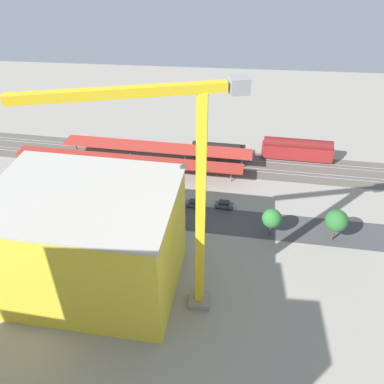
# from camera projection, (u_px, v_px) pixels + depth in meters

# --- Properties ---
(ground_plane) EXTENTS (191.43, 191.43, 0.00)m
(ground_plane) POSITION_uv_depth(u_px,v_px,m) (161.00, 205.00, 94.19)
(ground_plane) COLOR gray
(ground_plane) RESTS_ON ground
(rail_bed) EXTENTS (120.24, 20.78, 0.01)m
(rail_bed) POSITION_uv_depth(u_px,v_px,m) (173.00, 158.00, 111.07)
(rail_bed) COLOR #5B544C
(rail_bed) RESTS_ON ground
(street_asphalt) EXTENTS (119.97, 16.63, 0.01)m
(street_asphalt) POSITION_uv_depth(u_px,v_px,m) (158.00, 215.00, 91.29)
(street_asphalt) COLOR #424244
(street_asphalt) RESTS_ON ground
(track_rails) EXTENTS (119.40, 14.37, 0.12)m
(track_rails) POSITION_uv_depth(u_px,v_px,m) (173.00, 158.00, 110.96)
(track_rails) COLOR #9E9EA8
(track_rails) RESTS_ON ground
(platform_canopy_near) EXTENTS (59.37, 8.19, 4.11)m
(platform_canopy_near) POSITION_uv_depth(u_px,v_px,m) (127.00, 160.00, 103.21)
(platform_canopy_near) COLOR #A82D23
(platform_canopy_near) RESTS_ON ground
(platform_canopy_far) EXTENTS (51.04, 8.60, 4.49)m
(platform_canopy_far) POSITION_uv_depth(u_px,v_px,m) (157.00, 147.00, 107.50)
(platform_canopy_far) COLOR #B73328
(platform_canopy_far) RESTS_ON ground
(locomotive) EXTENTS (15.90, 3.94, 5.32)m
(locomotive) POSITION_uv_depth(u_px,v_px,m) (221.00, 150.00, 111.03)
(locomotive) COLOR black
(locomotive) RESTS_ON ground
(passenger_coach) EXTENTS (18.93, 4.37, 6.32)m
(passenger_coach) POSITION_uv_depth(u_px,v_px,m) (297.00, 149.00, 108.61)
(passenger_coach) COLOR black
(passenger_coach) RESTS_ON ground
(parked_car_0) EXTENTS (4.35, 2.11, 1.75)m
(parked_car_0) POSITION_uv_depth(u_px,v_px,m) (224.00, 205.00, 92.92)
(parked_car_0) COLOR black
(parked_car_0) RESTS_ON ground
(parked_car_1) EXTENTS (4.80, 2.17, 1.56)m
(parked_car_1) POSITION_uv_depth(u_px,v_px,m) (195.00, 204.00, 93.41)
(parked_car_1) COLOR black
(parked_car_1) RESTS_ON ground
(parked_car_2) EXTENTS (4.30, 1.97, 1.66)m
(parked_car_2) POSITION_uv_depth(u_px,v_px,m) (171.00, 203.00, 93.52)
(parked_car_2) COLOR black
(parked_car_2) RESTS_ON ground
(parked_car_3) EXTENTS (4.69, 1.88, 1.64)m
(parked_car_3) POSITION_uv_depth(u_px,v_px,m) (139.00, 203.00, 93.67)
(parked_car_3) COLOR black
(parked_car_3) RESTS_ON ground
(parked_car_4) EXTENTS (4.35, 1.95, 1.87)m
(parked_car_4) POSITION_uv_depth(u_px,v_px,m) (112.00, 199.00, 94.76)
(parked_car_4) COLOR black
(parked_car_4) RESTS_ON ground
(parked_car_5) EXTENTS (4.27, 2.23, 1.80)m
(parked_car_5) POSITION_uv_depth(u_px,v_px,m) (87.00, 198.00, 95.05)
(parked_car_5) COLOR black
(parked_car_5) RESTS_ON ground
(parked_car_6) EXTENTS (4.62, 1.88, 1.83)m
(parked_car_6) POSITION_uv_depth(u_px,v_px,m) (60.00, 197.00, 95.35)
(parked_car_6) COLOR black
(parked_car_6) RESTS_ON ground
(construction_building) EXTENTS (31.12, 23.78, 19.90)m
(construction_building) POSITION_uv_depth(u_px,v_px,m) (89.00, 242.00, 69.47)
(construction_building) COLOR yellow
(construction_building) RESTS_ON ground
(construction_roof_slab) EXTENTS (31.76, 24.42, 0.40)m
(construction_roof_slab) POSITION_uv_depth(u_px,v_px,m) (80.00, 195.00, 63.51)
(construction_roof_slab) COLOR #B7B2A8
(construction_roof_slab) RESTS_ON construction_building
(tower_crane) EXTENTS (27.99, 8.79, 40.61)m
(tower_crane) POSITION_uv_depth(u_px,v_px,m) (185.00, 194.00, 56.91)
(tower_crane) COLOR gray
(tower_crane) RESTS_ON ground
(box_truck_0) EXTENTS (8.84, 3.82, 3.66)m
(box_truck_0) POSITION_uv_depth(u_px,v_px,m) (165.00, 218.00, 87.62)
(box_truck_0) COLOR black
(box_truck_0) RESTS_ON ground
(street_tree_0) EXTENTS (5.75, 5.75, 8.40)m
(street_tree_0) POSITION_uv_depth(u_px,v_px,m) (111.00, 206.00, 84.95)
(street_tree_0) COLOR brown
(street_tree_0) RESTS_ON ground
(street_tree_1) EXTENTS (4.62, 4.62, 7.58)m
(street_tree_1) POSITION_uv_depth(u_px,v_px,m) (337.00, 221.00, 81.42)
(street_tree_1) COLOR brown
(street_tree_1) RESTS_ON ground
(street_tree_2) EXTENTS (5.76, 5.76, 7.52)m
(street_tree_2) POSITION_uv_depth(u_px,v_px,m) (54.00, 205.00, 86.74)
(street_tree_2) COLOR brown
(street_tree_2) RESTS_ON ground
(street_tree_4) EXTENTS (4.08, 4.08, 6.36)m
(street_tree_4) POSITION_uv_depth(u_px,v_px,m) (272.00, 218.00, 83.47)
(street_tree_4) COLOR brown
(street_tree_4) RESTS_ON ground
(traffic_light) EXTENTS (0.50, 0.36, 7.26)m
(traffic_light) POSITION_uv_depth(u_px,v_px,m) (113.00, 209.00, 85.36)
(traffic_light) COLOR #333333
(traffic_light) RESTS_ON ground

